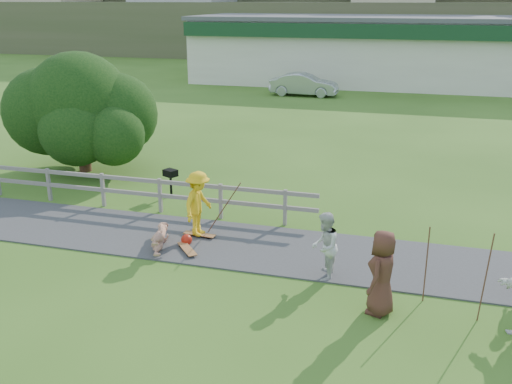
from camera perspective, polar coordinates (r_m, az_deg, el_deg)
ground at (r=14.66m, az=-7.77°, el=-7.15°), size 260.00×260.00×0.00m
path at (r=15.91m, az=-5.64°, el=-4.84°), size 34.00×3.00×0.04m
fence at (r=19.19m, az=-16.69°, el=0.85°), size 15.05×0.10×1.10m
strip_mall at (r=47.14m, az=14.40°, el=13.60°), size 32.50×10.75×5.10m
skater_rider at (r=15.81m, az=-5.77°, el=-1.50°), size 0.86×1.27×1.83m
skater_fallen at (r=15.54m, az=-9.53°, el=-4.47°), size 1.70×0.83×0.60m
spectator_a at (r=13.58m, az=6.89°, el=-5.42°), size 0.65×0.83×1.66m
spectator_c at (r=12.30m, az=12.49°, el=-7.90°), size 0.83×1.04×1.87m
car_silver at (r=40.02m, az=4.82°, el=10.66°), size 4.64×1.62×1.53m
tree at (r=22.80m, az=-17.04°, el=5.99°), size 6.29×6.29×3.28m
bbq at (r=19.43m, az=-8.51°, el=0.89°), size 0.53×0.48×0.94m
longboard_rider at (r=16.12m, az=-5.67°, el=-4.38°), size 0.94×0.31×0.10m
longboard_fallen at (r=15.25m, az=-6.90°, el=-5.82°), size 0.82×0.89×0.11m
helmet at (r=15.66m, az=-6.96°, el=-4.75°), size 0.31×0.31×0.31m
pole_rider at (r=15.95m, az=-3.25°, el=-1.14°), size 0.03×0.03×1.89m
pole_spec_left at (r=13.01m, az=16.66°, el=-6.98°), size 0.03×0.03×1.78m
pole_spec_right at (r=12.58m, az=21.97°, el=-8.00°), size 0.03×0.03×1.98m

